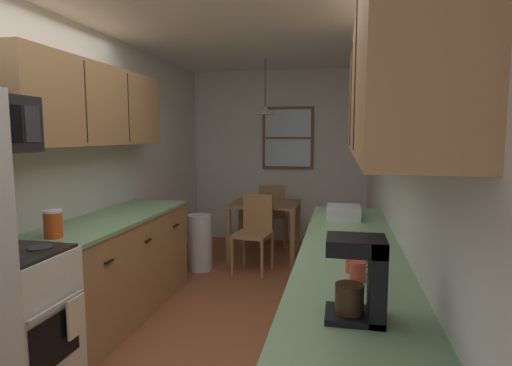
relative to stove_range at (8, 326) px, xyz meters
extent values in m
plane|color=brown|center=(0.99, 1.52, -0.47)|extent=(12.00, 12.00, 0.00)
cube|color=silver|center=(-0.36, 1.52, 0.80)|extent=(0.10, 9.00, 2.55)
cube|color=silver|center=(2.34, 1.52, 0.80)|extent=(0.10, 9.00, 2.55)
cube|color=silver|center=(0.99, 4.17, 0.80)|extent=(4.40, 0.10, 2.55)
cube|color=white|center=(0.99, 1.52, 2.12)|extent=(4.40, 9.00, 0.08)
cube|color=white|center=(0.00, 0.00, -0.02)|extent=(0.62, 0.58, 0.90)
cube|color=black|center=(0.32, 0.00, -0.05)|extent=(0.01, 0.41, 0.30)
cube|color=silver|center=(0.34, 0.00, 0.16)|extent=(0.02, 0.46, 0.02)
cube|color=black|center=(0.00, 0.00, 0.44)|extent=(0.59, 0.55, 0.02)
cylinder|color=#2D2D2D|center=(-0.14, 0.13, 0.45)|extent=(0.15, 0.15, 0.01)
cylinder|color=#2D2D2D|center=(0.14, -0.13, 0.45)|extent=(0.15, 0.15, 0.01)
cylinder|color=#2D2D2D|center=(0.14, 0.13, 0.45)|extent=(0.15, 0.15, 0.01)
cube|color=#2D2D33|center=(0.08, 0.21, 1.19)|extent=(0.01, 0.12, 0.22)
cube|color=#A87A4C|center=(-0.01, 1.22, -0.04)|extent=(0.60, 1.83, 0.87)
cube|color=#7AA87A|center=(-0.01, 1.22, 0.41)|extent=(0.63, 1.85, 0.03)
cube|color=black|center=(0.31, 0.61, 0.23)|extent=(0.02, 0.10, 0.01)
cube|color=black|center=(0.31, 1.22, 0.23)|extent=(0.02, 0.10, 0.01)
cube|color=black|center=(0.31, 1.83, 0.23)|extent=(0.02, 0.10, 0.01)
cube|color=#A87A4C|center=(-0.15, 1.17, 1.38)|extent=(0.32, 1.93, 0.67)
cube|color=#2D2319|center=(0.02, 0.85, 1.38)|extent=(0.01, 0.01, 0.61)
cube|color=#2D2319|center=(0.02, 1.49, 1.38)|extent=(0.01, 0.01, 0.61)
cube|color=#A87A4C|center=(1.99, 0.52, -0.04)|extent=(0.60, 3.07, 0.87)
cube|color=#7AA87A|center=(1.99, 0.52, 0.41)|extent=(0.63, 3.09, 0.03)
cube|color=black|center=(1.68, -0.09, 0.23)|extent=(0.02, 0.10, 0.01)
cube|color=black|center=(1.68, 0.52, 0.23)|extent=(0.02, 0.10, 0.01)
cube|color=black|center=(1.68, 1.14, 0.23)|extent=(0.02, 0.10, 0.01)
cube|color=black|center=(1.68, 1.75, 0.23)|extent=(0.02, 0.10, 0.01)
cube|color=#A87A4C|center=(2.13, 0.47, 1.41)|extent=(0.32, 2.77, 0.75)
cube|color=#2D2319|center=(1.97, 0.01, 1.41)|extent=(0.01, 0.01, 0.69)
cube|color=#2D2319|center=(1.97, 0.93, 1.41)|extent=(0.01, 0.01, 0.69)
cube|color=olive|center=(0.95, 3.22, 0.24)|extent=(0.86, 0.70, 0.03)
cube|color=olive|center=(0.55, 2.90, -0.13)|extent=(0.06, 0.06, 0.69)
cube|color=olive|center=(1.36, 2.90, -0.13)|extent=(0.06, 0.06, 0.69)
cube|color=olive|center=(0.55, 3.55, -0.13)|extent=(0.06, 0.06, 0.69)
cube|color=olive|center=(1.36, 3.55, -0.13)|extent=(0.06, 0.06, 0.69)
cube|color=#A87A4C|center=(0.93, 2.59, -0.02)|extent=(0.46, 0.46, 0.04)
cube|color=#A87A4C|center=(0.95, 2.77, 0.20)|extent=(0.37, 0.09, 0.45)
cylinder|color=#A87A4C|center=(1.08, 2.38, -0.26)|extent=(0.04, 0.04, 0.43)
cylinder|color=#A87A4C|center=(0.72, 2.44, -0.26)|extent=(0.04, 0.04, 0.43)
cylinder|color=#A87A4C|center=(1.13, 2.74, -0.26)|extent=(0.04, 0.04, 0.43)
cylinder|color=#A87A4C|center=(0.77, 2.80, -0.26)|extent=(0.04, 0.04, 0.43)
cube|color=#A87A4C|center=(0.97, 3.86, -0.02)|extent=(0.42, 0.42, 0.04)
cube|color=#A87A4C|center=(0.98, 3.67, 0.20)|extent=(0.37, 0.05, 0.45)
cylinder|color=#A87A4C|center=(0.78, 4.03, -0.26)|extent=(0.04, 0.04, 0.43)
cylinder|color=#A87A4C|center=(1.14, 4.05, -0.26)|extent=(0.04, 0.04, 0.43)
cylinder|color=#A87A4C|center=(0.79, 3.66, -0.26)|extent=(0.04, 0.04, 0.43)
cylinder|color=#A87A4C|center=(1.16, 3.68, -0.26)|extent=(0.04, 0.04, 0.43)
cylinder|color=black|center=(0.95, 3.22, 1.78)|extent=(0.01, 0.01, 0.59)
cone|color=beige|center=(0.95, 3.22, 1.44)|extent=(0.25, 0.25, 0.10)
sphere|color=white|center=(0.95, 3.22, 1.46)|extent=(0.06, 0.06, 0.06)
cube|color=brown|center=(1.13, 4.10, 1.09)|extent=(0.76, 0.04, 0.91)
cube|color=silver|center=(1.13, 4.09, 1.09)|extent=(0.68, 0.01, 0.83)
cube|color=brown|center=(1.13, 4.08, 1.09)|extent=(0.68, 0.02, 0.03)
cylinder|color=silver|center=(0.29, 2.56, -0.14)|extent=(0.29, 0.29, 0.67)
cylinder|color=#D84C19|center=(-0.01, 0.44, 0.52)|extent=(0.12, 0.12, 0.17)
cylinder|color=white|center=(-0.01, 0.44, 0.61)|extent=(0.12, 0.12, 0.02)
cube|color=beige|center=(0.35, 0.15, 0.03)|extent=(0.02, 0.16, 0.24)
cube|color=black|center=(1.98, -0.43, 0.44)|extent=(0.22, 0.18, 0.02)
cube|color=black|center=(2.06, -0.43, 0.59)|extent=(0.06, 0.18, 0.32)
cube|color=black|center=(1.98, -0.43, 0.72)|extent=(0.22, 0.18, 0.06)
cylinder|color=#331E14|center=(1.96, -0.43, 0.51)|extent=(0.11, 0.11, 0.11)
cylinder|color=#BF3F33|center=(2.01, 0.00, 0.48)|extent=(0.08, 0.08, 0.09)
torus|color=#BF3F33|center=(2.06, 0.00, 0.48)|extent=(0.05, 0.01, 0.05)
cylinder|color=#BF3F33|center=(1.99, 0.12, 0.48)|extent=(0.07, 0.07, 0.10)
torus|color=#BF3F33|center=(2.04, 0.12, 0.49)|extent=(0.05, 0.01, 0.05)
cube|color=silver|center=(1.95, 1.54, 0.48)|extent=(0.28, 0.34, 0.10)
camera|label=1|loc=(1.92, -1.98, 1.13)|focal=28.92mm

